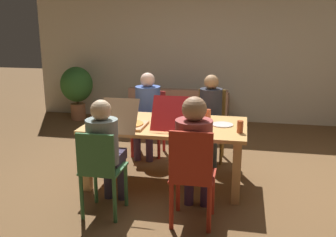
# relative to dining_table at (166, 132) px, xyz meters

# --- Properties ---
(ground_plane) EXTENTS (20.00, 20.00, 0.00)m
(ground_plane) POSITION_rel_dining_table_xyz_m (0.00, 0.00, -0.62)
(ground_plane) COLOR brown
(back_wall) EXTENTS (6.57, 0.12, 2.62)m
(back_wall) POSITION_rel_dining_table_xyz_m (0.00, 3.11, 0.68)
(back_wall) COLOR beige
(back_wall) RESTS_ON ground
(dining_table) EXTENTS (1.86, 1.02, 0.73)m
(dining_table) POSITION_rel_dining_table_xyz_m (0.00, 0.00, 0.00)
(dining_table) COLOR tan
(dining_table) RESTS_ON ground
(chair_0) EXTENTS (0.39, 0.41, 0.89)m
(chair_0) POSITION_rel_dining_table_xyz_m (-0.46, -0.95, -0.12)
(chair_0) COLOR #366E3D
(chair_0) RESTS_ON ground
(person_0) EXTENTS (0.31, 0.52, 1.17)m
(person_0) POSITION_rel_dining_table_xyz_m (-0.46, -0.81, 0.07)
(person_0) COLOR #3A334B
(person_0) RESTS_ON ground
(chair_1) EXTENTS (0.40, 0.43, 0.96)m
(chair_1) POSITION_rel_dining_table_xyz_m (0.44, 0.95, -0.10)
(chair_1) COLOR brown
(chair_1) RESTS_ON ground
(person_1) EXTENTS (0.31, 0.48, 1.20)m
(person_1) POSITION_rel_dining_table_xyz_m (0.44, 0.81, 0.08)
(person_1) COLOR #3C4245
(person_1) RESTS_ON ground
(chair_2) EXTENTS (0.45, 0.41, 0.91)m
(chair_2) POSITION_rel_dining_table_xyz_m (-0.46, 0.99, -0.12)
(chair_2) COLOR #AB2622
(chair_2) RESTS_ON ground
(person_2) EXTENTS (0.35, 0.51, 1.20)m
(person_2) POSITION_rel_dining_table_xyz_m (-0.46, 0.86, 0.09)
(person_2) COLOR #432F4D
(person_2) RESTS_ON ground
(chair_3) EXTENTS (0.41, 0.42, 0.96)m
(chair_3) POSITION_rel_dining_table_xyz_m (0.44, -0.96, -0.11)
(chair_3) COLOR #A82C1B
(chair_3) RESTS_ON ground
(person_3) EXTENTS (0.34, 0.56, 1.24)m
(person_3) POSITION_rel_dining_table_xyz_m (0.44, -0.82, 0.11)
(person_3) COLOR #412B4A
(person_3) RESTS_ON ground
(pizza_box_0) EXTENTS (0.40, 0.61, 0.37)m
(pizza_box_0) POSITION_rel_dining_table_xyz_m (-0.40, -0.26, 0.15)
(pizza_box_0) COLOR tan
(pizza_box_0) RESTS_ON dining_table
(pizza_box_1) EXTENTS (0.41, 0.62, 0.37)m
(pizza_box_1) POSITION_rel_dining_table_xyz_m (0.10, -0.04, 0.16)
(pizza_box_1) COLOR red
(pizza_box_1) RESTS_ON dining_table
(plate_0) EXTENTS (0.25, 0.25, 0.01)m
(plate_0) POSITION_rel_dining_table_xyz_m (0.65, 0.06, 0.11)
(plate_0) COLOR white
(plate_0) RESTS_ON dining_table
(plate_1) EXTENTS (0.26, 0.26, 0.03)m
(plate_1) POSITION_rel_dining_table_xyz_m (-0.57, 0.19, 0.11)
(plate_1) COLOR white
(plate_1) RESTS_ON dining_table
(drinking_glass_0) EXTENTS (0.08, 0.08, 0.13)m
(drinking_glass_0) POSITION_rel_dining_table_xyz_m (0.46, 0.26, 0.17)
(drinking_glass_0) COLOR #B64D2C
(drinking_glass_0) RESTS_ON dining_table
(drinking_glass_1) EXTENTS (0.06, 0.06, 0.14)m
(drinking_glass_1) POSITION_rel_dining_table_xyz_m (0.42, -0.29, 0.17)
(drinking_glass_1) COLOR #B14930
(drinking_glass_1) RESTS_ON dining_table
(drinking_glass_2) EXTENTS (0.07, 0.07, 0.13)m
(drinking_glass_2) POSITION_rel_dining_table_xyz_m (0.85, -0.21, 0.17)
(drinking_glass_2) COLOR #BD522A
(drinking_glass_2) RESTS_ON dining_table
(drinking_glass_3) EXTENTS (0.06, 0.06, 0.14)m
(drinking_glass_3) POSITION_rel_dining_table_xyz_m (-0.80, 0.14, 0.17)
(drinking_glass_3) COLOR #DEC865
(drinking_glass_3) RESTS_ON dining_table
(couch) EXTENTS (1.74, 0.84, 0.74)m
(couch) POSITION_rel_dining_table_xyz_m (-0.25, 2.49, -0.35)
(couch) COLOR #997059
(couch) RESTS_ON ground
(potted_plant) EXTENTS (0.62, 0.62, 1.04)m
(potted_plant) POSITION_rel_dining_table_xyz_m (-2.32, 2.59, 0.03)
(potted_plant) COLOR #B0714A
(potted_plant) RESTS_ON ground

